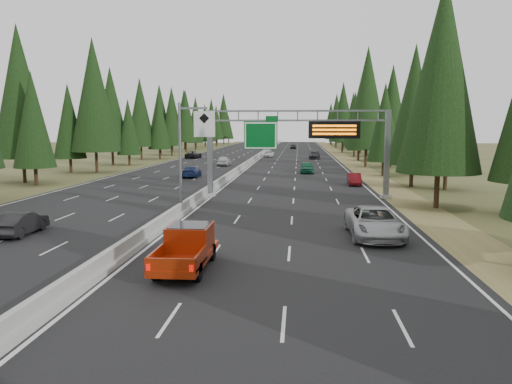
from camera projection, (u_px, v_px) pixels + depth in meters
road at (252, 162)px, 90.38m from camera, size 32.00×260.00×0.08m
shoulder_right at (352, 163)px, 88.86m from camera, size 3.60×260.00×0.06m
shoulder_left at (156, 162)px, 91.89m from camera, size 3.60×260.00×0.06m
median_barrier at (252, 160)px, 90.33m from camera, size 0.70×260.00×0.85m
sign_gantry at (305, 140)px, 44.37m from camera, size 16.75×0.98×7.80m
hov_sign_pole at (188, 150)px, 35.35m from camera, size 2.80×0.50×8.00m
tree_row_right at (387, 108)px, 76.69m from camera, size 12.33×240.12×18.98m
tree_row_left at (101, 107)px, 76.51m from camera, size 11.51×240.72×18.96m
silver_minivan at (375, 222)px, 28.52m from camera, size 3.04×6.31×1.73m
red_pickup at (188, 244)px, 22.53m from camera, size 2.02×5.64×1.84m
car_ahead_green at (307, 167)px, 68.79m from camera, size 1.85×4.59×1.56m
car_ahead_dkred at (354, 179)px, 54.47m from camera, size 1.46×3.96×1.29m
car_ahead_dkgrey at (315, 155)px, 99.78m from camera, size 2.40×5.39×1.54m
car_ahead_white at (269, 154)px, 106.25m from camera, size 2.17×4.61×1.27m
car_ahead_far at (293, 146)px, 146.48m from camera, size 1.75×4.16×1.40m
car_onc_near at (21, 223)px, 29.27m from camera, size 1.59×4.24×1.38m
car_onc_blue at (192, 172)px, 63.07m from camera, size 2.29×5.04×1.43m
car_onc_white at (224, 161)px, 82.16m from camera, size 1.99×4.71×1.59m
car_onc_far at (193, 155)px, 102.16m from camera, size 2.74×5.38×1.45m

